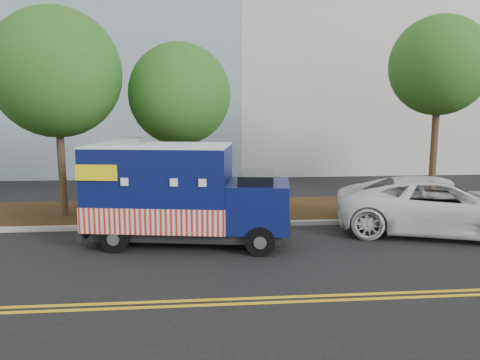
{
  "coord_description": "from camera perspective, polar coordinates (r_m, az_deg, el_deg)",
  "views": [
    {
      "loc": [
        -0.43,
        -13.52,
        3.91
      ],
      "look_at": [
        0.86,
        0.6,
        1.68
      ],
      "focal_mm": 35.0,
      "sensor_mm": 36.0,
      "label": 1
    }
  ],
  "objects": [
    {
      "name": "tree_b",
      "position": [
        17.18,
        -7.37,
        10.3
      ],
      "size": [
        3.66,
        3.66,
        6.18
      ],
      "color": "#38281C",
      "rests_on": "ground"
    },
    {
      "name": "ground",
      "position": [
        14.08,
        -3.28,
        -7.2
      ],
      "size": [
        120.0,
        120.0,
        0.0
      ],
      "primitive_type": "plane",
      "color": "black",
      "rests_on": "ground"
    },
    {
      "name": "sign_post",
      "position": [
        15.81,
        -13.71,
        -1.19
      ],
      "size": [
        0.06,
        0.06,
        2.4
      ],
      "primitive_type": "cube",
      "color": "#473828",
      "rests_on": "ground"
    },
    {
      "name": "food_truck",
      "position": [
        13.43,
        -7.6,
        -1.99
      ],
      "size": [
        6.06,
        3.06,
        3.05
      ],
      "rotation": [
        0.0,
        0.0,
        -0.17
      ],
      "color": "black",
      "rests_on": "ground"
    },
    {
      "name": "curb",
      "position": [
        15.41,
        -3.46,
        -5.49
      ],
      "size": [
        120.0,
        0.18,
        0.15
      ],
      "primitive_type": "cube",
      "color": "#9E9E99",
      "rests_on": "ground"
    },
    {
      "name": "mulch_strip",
      "position": [
        17.45,
        -3.68,
        -3.77
      ],
      "size": [
        120.0,
        4.0,
        0.15
      ],
      "primitive_type": "cube",
      "color": "black",
      "rests_on": "ground"
    },
    {
      "name": "centerline_near",
      "position": [
        9.88,
        -2.36,
        -14.34
      ],
      "size": [
        120.0,
        0.1,
        0.01
      ],
      "primitive_type": "cube",
      "color": "gold",
      "rests_on": "ground"
    },
    {
      "name": "tree_c",
      "position": [
        19.35,
        23.11,
        12.66
      ],
      "size": [
        3.68,
        3.68,
        7.26
      ],
      "color": "#38281C",
      "rests_on": "ground"
    },
    {
      "name": "centerline_far",
      "position": [
        9.65,
        -2.28,
        -14.93
      ],
      "size": [
        120.0,
        0.1,
        0.01
      ],
      "primitive_type": "cube",
      "color": "gold",
      "rests_on": "ground"
    },
    {
      "name": "tree_a",
      "position": [
        17.17,
        -21.49,
        12.04
      ],
      "size": [
        4.34,
        4.34,
        7.2
      ],
      "color": "#38281C",
      "rests_on": "ground"
    },
    {
      "name": "white_car",
      "position": [
        15.74,
        23.2,
        -2.93
      ],
      "size": [
        6.84,
        4.71,
        1.74
      ],
      "primitive_type": "imported",
      "rotation": [
        0.0,
        0.0,
        1.25
      ],
      "color": "silver",
      "rests_on": "ground"
    }
  ]
}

